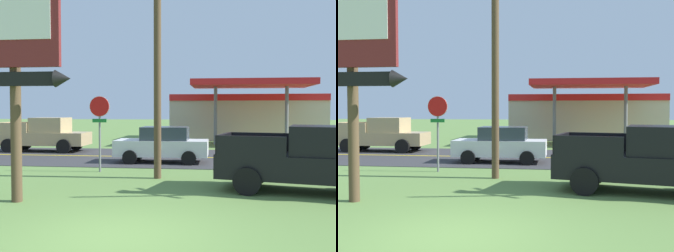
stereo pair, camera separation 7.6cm
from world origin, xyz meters
The scene contains 10 objects.
ground_plane centered at (0.00, 0.00, 0.00)m, with size 180.00×180.00×0.00m, color #5B7F3D.
road_asphalt centered at (0.00, 13.00, 0.01)m, with size 140.00×8.00×0.02m, color #333335.
road_centre_line centered at (0.00, 13.00, 0.02)m, with size 126.00×0.20×0.01m, color gold.
motel_sign centered at (-3.26, 2.48, 3.92)m, with size 2.88×0.54×5.85m.
stop_sign centered at (-2.67, 7.91, 2.03)m, with size 0.80×0.08×2.95m.
utility_pole centered at (-0.21, 6.71, 4.51)m, with size 1.92×0.26×8.43m.
gas_station centered at (4.03, 26.80, 1.94)m, with size 12.00×11.50×4.40m.
pickup_black_parked_on_lawn centered at (4.61, 4.80, 0.96)m, with size 5.51×3.08×1.96m.
pickup_tan_on_road centered at (-8.09, 15.00, 0.96)m, with size 5.20×2.24×1.96m.
car_white_mid_lane centered at (-0.63, 11.00, 0.83)m, with size 4.20×2.00×1.64m.
Camera 1 is at (2.01, -7.58, 2.44)m, focal length 44.07 mm.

